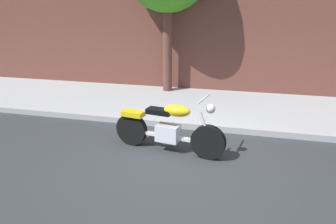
{
  "coord_description": "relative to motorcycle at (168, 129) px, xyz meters",
  "views": [
    {
      "loc": [
        1.11,
        -5.3,
        2.66
      ],
      "look_at": [
        -0.3,
        0.21,
        0.8
      ],
      "focal_mm": 34.12,
      "sensor_mm": 36.0,
      "label": 1
    }
  ],
  "objects": [
    {
      "name": "sidewalk",
      "position": [
        0.3,
        2.89,
        -0.39
      ],
      "size": [
        20.91,
        3.34,
        0.14
      ],
      "primitive_type": "cube",
      "color": "#A6A6A6",
      "rests_on": "ground"
    },
    {
      "name": "ground_plane",
      "position": [
        0.3,
        -0.21,
        -0.46
      ],
      "size": [
        60.0,
        60.0,
        0.0
      ],
      "primitive_type": "plane",
      "color": "#303335"
    },
    {
      "name": "motorcycle",
      "position": [
        0.0,
        0.0,
        0.0
      ],
      "size": [
        2.24,
        0.77,
        1.15
      ],
      "color": "black",
      "rests_on": "ground"
    }
  ]
}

